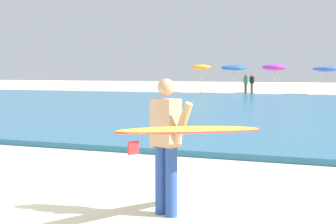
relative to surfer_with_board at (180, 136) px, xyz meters
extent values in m
cube|color=teal|center=(-2.73, 18.41, -0.96)|extent=(120.00, 28.00, 0.14)
cylinder|color=#284CA3|center=(-0.32, 0.14, -0.59)|extent=(0.15, 0.15, 0.88)
cylinder|color=#284CA3|center=(-0.15, 0.07, -0.59)|extent=(0.15, 0.15, 0.88)
cube|color=tan|center=(-0.23, 0.10, 0.15)|extent=(0.40, 0.34, 0.60)
sphere|color=tan|center=(-0.23, 0.10, 0.59)|extent=(0.22, 0.22, 0.22)
cylinder|color=tan|center=(-0.44, 0.20, 0.10)|extent=(0.10, 0.10, 0.58)
cylinder|color=tan|center=(0.02, 0.01, 0.17)|extent=(0.32, 0.22, 0.51)
ellipsoid|color=yellow|center=(0.24, -0.11, 0.10)|extent=(1.25, 2.34, 0.24)
ellipsoid|color=red|center=(0.24, -0.11, 0.08)|extent=(1.31, 2.44, 0.21)
cube|color=red|center=(-0.15, -0.99, -0.02)|extent=(0.07, 0.14, 0.14)
cylinder|color=beige|center=(-11.91, 35.94, 0.01)|extent=(0.05, 0.05, 2.09)
ellipsoid|color=#F4A31E|center=(-11.91, 35.94, 1.12)|extent=(1.74, 1.74, 0.43)
cylinder|color=beige|center=(-9.00, 35.79, -0.02)|extent=(0.05, 0.05, 2.02)
ellipsoid|color=blue|center=(-9.00, 35.79, 1.05)|extent=(2.15, 2.17, 0.55)
cylinder|color=beige|center=(-5.98, 37.19, -0.02)|extent=(0.05, 0.05, 2.02)
ellipsoid|color=purple|center=(-5.98, 37.19, 1.07)|extent=(2.01, 2.02, 0.60)
cylinder|color=beige|center=(-1.81, 36.50, -0.08)|extent=(0.05, 0.05, 1.90)
ellipsoid|color=blue|center=(-1.81, 36.50, 0.93)|extent=(2.11, 2.13, 0.48)
cylinder|color=#383842|center=(-7.42, 35.39, -0.61)|extent=(0.20, 0.20, 0.84)
cube|color=black|center=(-7.42, 35.39, 0.08)|extent=(0.32, 0.20, 0.54)
sphere|color=#9E7051|center=(-7.42, 35.39, 0.45)|extent=(0.20, 0.20, 0.20)
cylinder|color=#383842|center=(-7.46, 33.52, -0.61)|extent=(0.20, 0.20, 0.84)
cube|color=#338C4C|center=(-7.46, 33.52, 0.08)|extent=(0.32, 0.20, 0.54)
sphere|color=brown|center=(-7.46, 33.52, 0.45)|extent=(0.20, 0.20, 0.20)
camera|label=1|loc=(2.26, -5.91, 0.79)|focal=55.98mm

